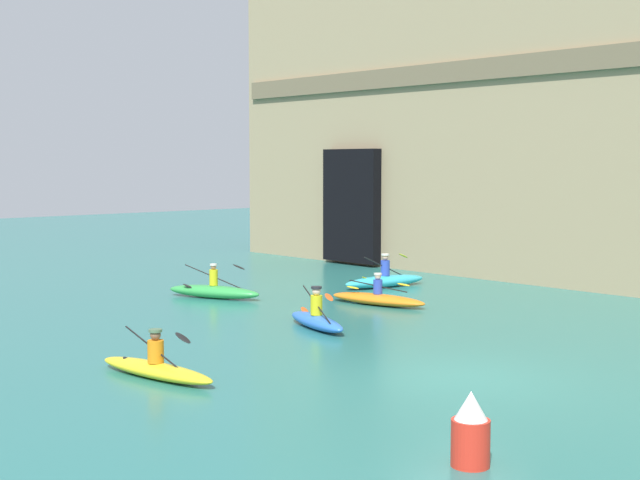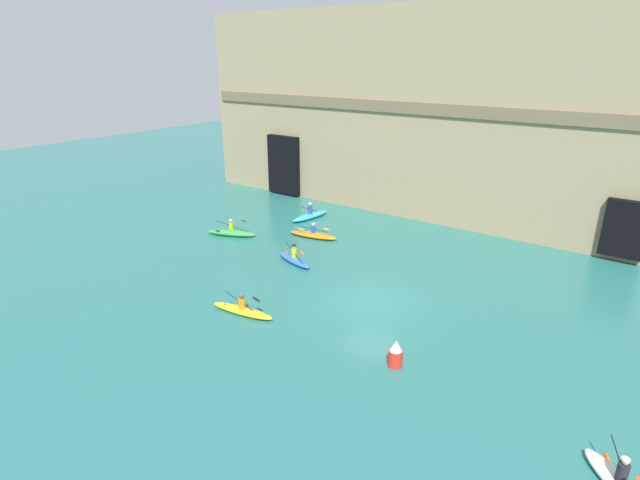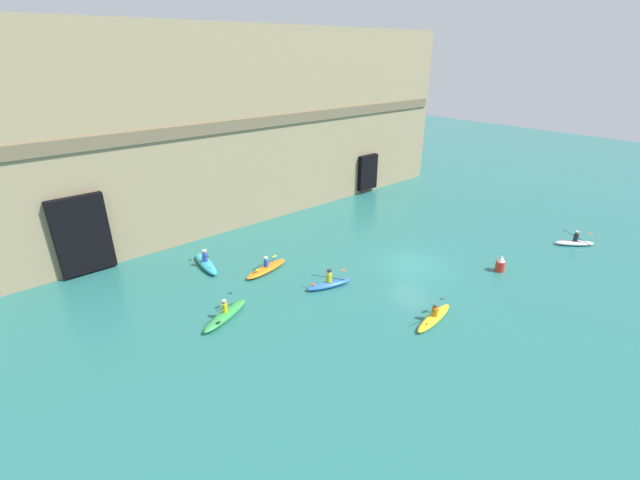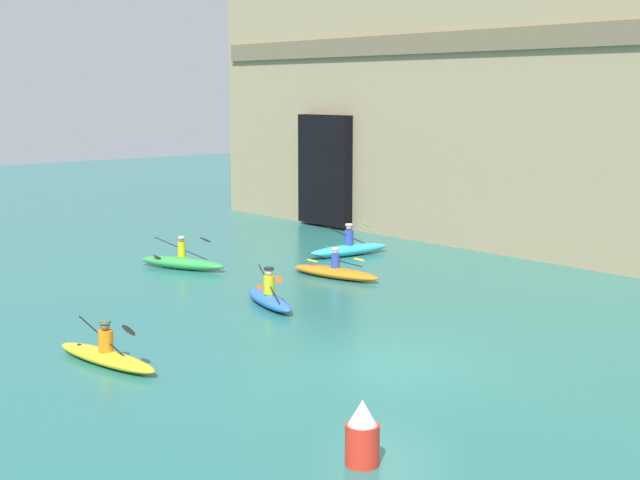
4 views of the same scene
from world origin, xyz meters
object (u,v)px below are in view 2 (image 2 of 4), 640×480
object	(u,v)px
kayak_orange	(313,235)
kayak_green	(232,233)
marker_buoy	(396,354)
kayak_cyan	(310,215)
kayak_yellow	(242,310)
kayak_blue	(294,259)

from	to	relation	value
kayak_orange	kayak_green	size ratio (longest dim) A/B	1.02
marker_buoy	kayak_cyan	bearing A→B (deg)	137.25
kayak_green	kayak_yellow	bearing A→B (deg)	115.41
kayak_yellow	kayak_cyan	distance (m)	15.03
kayak_yellow	kayak_cyan	bearing A→B (deg)	106.18
kayak_blue	kayak_yellow	distance (m)	6.56
kayak_yellow	marker_buoy	bearing A→B (deg)	-4.76
kayak_cyan	kayak_yellow	bearing A→B (deg)	32.84
kayak_cyan	marker_buoy	world-z (taller)	kayak_cyan
kayak_orange	kayak_yellow	world-z (taller)	kayak_yellow
kayak_blue	kayak_yellow	size ratio (longest dim) A/B	0.87
kayak_yellow	kayak_green	distance (m)	11.16
kayak_cyan	kayak_green	bearing A→B (deg)	-10.06
kayak_blue	kayak_yellow	world-z (taller)	kayak_blue
kayak_cyan	kayak_orange	bearing A→B (deg)	48.37
kayak_green	marker_buoy	world-z (taller)	kayak_green
kayak_yellow	kayak_blue	bearing A→B (deg)	98.21
kayak_yellow	marker_buoy	xyz separation A→B (m)	(7.92, 0.52, 0.32)
kayak_orange	kayak_cyan	bearing A→B (deg)	118.97
kayak_blue	marker_buoy	xyz separation A→B (m)	(9.81, -5.76, 0.28)
kayak_cyan	marker_buoy	bearing A→B (deg)	55.37
kayak_blue	kayak_cyan	xyz separation A→B (m)	(-4.39, 7.37, 0.01)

